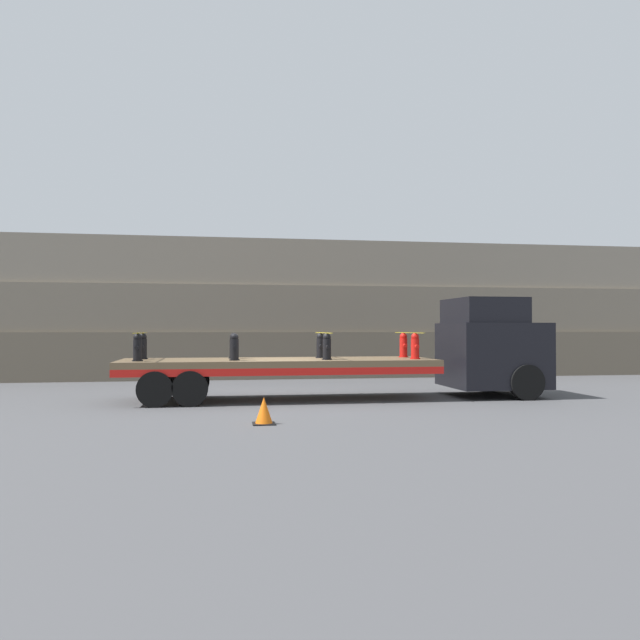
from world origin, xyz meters
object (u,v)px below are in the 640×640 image
object	(u,v)px
fire_hydrant_black_near_0	(138,348)
fire_hydrant_black_near_2	(327,347)
truck_cab	(494,347)
traffic_cone	(264,411)
fire_hydrant_black_far_0	(143,347)
flatbed_trailer	(260,367)
fire_hydrant_red_far_3	(403,345)
fire_hydrant_black_far_2	(320,346)
fire_hydrant_black_far_1	(234,346)
fire_hydrant_black_near_1	(235,347)
fire_hydrant_red_near_3	(415,346)

from	to	relation	value
fire_hydrant_black_near_0	fire_hydrant_black_near_2	xyz separation A→B (m)	(5.17, 0.00, 0.00)
truck_cab	traffic_cone	world-z (taller)	truck_cab
fire_hydrant_black_far_0	traffic_cone	distance (m)	6.11
flatbed_trailer	traffic_cone	size ratio (longest dim) A/B	15.49
fire_hydrant_red_far_3	fire_hydrant_black_far_2	bearing A→B (deg)	180.00
fire_hydrant_black_far_1	fire_hydrant_black_far_2	bearing A→B (deg)	0.00
fire_hydrant_black_near_1	flatbed_trailer	bearing A→B (deg)	37.75
fire_hydrant_black_far_1	traffic_cone	size ratio (longest dim) A/B	1.30
truck_cab	fire_hydrant_black_near_1	xyz separation A→B (m)	(-7.86, -0.57, 0.03)
flatbed_trailer	traffic_cone	distance (m)	4.59
traffic_cone	truck_cab	bearing A→B (deg)	31.74
fire_hydrant_red_near_3	fire_hydrant_black_far_2	bearing A→B (deg)	156.15
flatbed_trailer	fire_hydrant_red_far_3	bearing A→B (deg)	7.35
fire_hydrant_black_near_2	flatbed_trailer	bearing A→B (deg)	162.81
traffic_cone	fire_hydrant_black_far_1	bearing A→B (deg)	95.90
fire_hydrant_black_far_1	flatbed_trailer	bearing A→B (deg)	-37.75
flatbed_trailer	fire_hydrant_red_near_3	size ratio (longest dim) A/B	11.95
fire_hydrant_red_far_3	traffic_cone	bearing A→B (deg)	-132.27
fire_hydrant_black_near_2	fire_hydrant_red_near_3	distance (m)	2.59
fire_hydrant_black_near_1	fire_hydrant_black_far_1	size ratio (longest dim) A/B	1.00
fire_hydrant_black_near_2	fire_hydrant_black_far_1	bearing A→B (deg)	156.15
fire_hydrant_black_near_1	fire_hydrant_black_near_0	bearing A→B (deg)	180.00
fire_hydrant_black_near_1	traffic_cone	distance (m)	4.19
fire_hydrant_black_far_2	fire_hydrant_red_near_3	xyz separation A→B (m)	(2.59, -1.14, 0.00)
fire_hydrant_black_near_0	fire_hydrant_black_near_1	distance (m)	2.59
truck_cab	fire_hydrant_black_far_2	world-z (taller)	truck_cab
truck_cab	fire_hydrant_black_near_2	distance (m)	5.31
fire_hydrant_black_near_2	fire_hydrant_black_far_2	world-z (taller)	same
fire_hydrant_black_far_1	fire_hydrant_red_near_3	size ratio (longest dim) A/B	1.00
truck_cab	fire_hydrant_black_far_2	distance (m)	5.31
fire_hydrant_black_near_0	flatbed_trailer	bearing A→B (deg)	9.76
truck_cab	flatbed_trailer	size ratio (longest dim) A/B	0.33
fire_hydrant_black_far_1	fire_hydrant_red_far_3	bearing A→B (deg)	0.00
fire_hydrant_black_far_2	truck_cab	bearing A→B (deg)	-6.18
fire_hydrant_black_near_1	fire_hydrant_red_far_3	world-z (taller)	same
fire_hydrant_black_near_0	traffic_cone	xyz separation A→B (m)	(3.11, -3.96, -1.25)
fire_hydrant_black_far_0	traffic_cone	world-z (taller)	fire_hydrant_black_far_0
fire_hydrant_black_near_0	fire_hydrant_red_far_3	xyz separation A→B (m)	(7.76, 1.14, 0.00)
flatbed_trailer	fire_hydrant_black_near_1	xyz separation A→B (m)	(-0.74, -0.57, 0.58)
fire_hydrant_black_far_0	fire_hydrant_black_far_1	world-z (taller)	same
fire_hydrant_black_far_0	fire_hydrant_black_far_2	bearing A→B (deg)	0.00
fire_hydrant_black_near_0	fire_hydrant_red_near_3	xyz separation A→B (m)	(7.76, 0.00, 0.00)
fire_hydrant_black_far_0	fire_hydrant_black_far_1	distance (m)	2.59
fire_hydrant_black_near_2	traffic_cone	bearing A→B (deg)	-117.43
truck_cab	fire_hydrant_black_near_2	xyz separation A→B (m)	(-5.27, -0.57, 0.03)
flatbed_trailer	fire_hydrant_black_near_0	size ratio (longest dim) A/B	11.95
fire_hydrant_black_near_0	fire_hydrant_black_near_2	distance (m)	5.17
fire_hydrant_black_near_1	fire_hydrant_red_far_3	xyz separation A→B (m)	(5.17, 1.14, 0.00)
truck_cab	fire_hydrant_black_near_2	bearing A→B (deg)	-173.82
truck_cab	fire_hydrant_black_near_0	size ratio (longest dim) A/B	3.95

